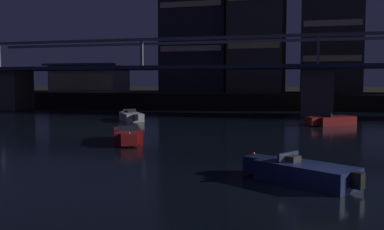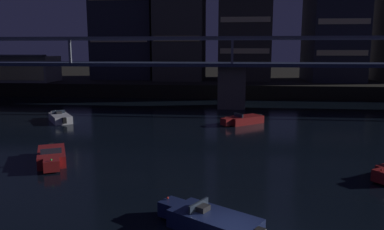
# 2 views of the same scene
# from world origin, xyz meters

# --- Properties ---
(ground_plane) EXTENTS (400.00, 400.00, 0.00)m
(ground_plane) POSITION_xyz_m (0.00, 0.00, 0.00)
(ground_plane) COLOR black
(far_riverbank) EXTENTS (240.00, 80.00, 2.20)m
(far_riverbank) POSITION_xyz_m (0.00, 84.78, 1.10)
(far_riverbank) COLOR black
(far_riverbank) RESTS_ON ground
(river_bridge) EXTENTS (90.50, 6.40, 9.38)m
(river_bridge) POSITION_xyz_m (-0.00, 36.77, 4.49)
(river_bridge) COLOR #605B51
(river_bridge) RESTS_ON ground
(tower_central) EXTENTS (9.17, 11.31, 27.01)m
(tower_central) POSITION_xyz_m (2.22, 57.74, 15.55)
(tower_central) COLOR #38332D
(tower_central) RESTS_ON far_riverbank
(waterfront_pavilion) EXTENTS (12.40, 7.40, 4.70)m
(waterfront_pavilion) POSITION_xyz_m (-36.67, 48.69, 4.44)
(waterfront_pavilion) COLOR #B2AD9E
(waterfront_pavilion) RESTS_ON far_riverbank
(speedboat_near_left) EXTENTS (4.83, 3.70, 1.16)m
(speedboat_near_left) POSITION_xyz_m (-0.96, 1.14, 0.41)
(speedboat_near_left) COLOR #19234C
(speedboat_near_left) RESTS_ON ground
(speedboat_near_center) EXTENTS (3.36, 4.96, 1.16)m
(speedboat_near_center) POSITION_xyz_m (-12.44, 9.97, 0.41)
(speedboat_near_center) COLOR maroon
(speedboat_near_center) RESTS_ON ground
(speedboat_mid_left) EXTENTS (4.64, 4.08, 1.16)m
(speedboat_mid_left) POSITION_xyz_m (1.22, 25.20, 0.41)
(speedboat_mid_left) COLOR maroon
(speedboat_mid_left) RESTS_ON ground
(speedboat_mid_right) EXTENTS (3.95, 4.71, 1.16)m
(speedboat_mid_right) POSITION_xyz_m (-18.57, 24.49, 0.41)
(speedboat_mid_right) COLOR silver
(speedboat_mid_right) RESTS_ON ground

